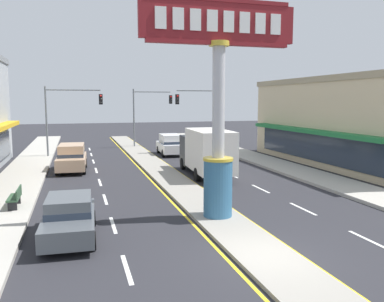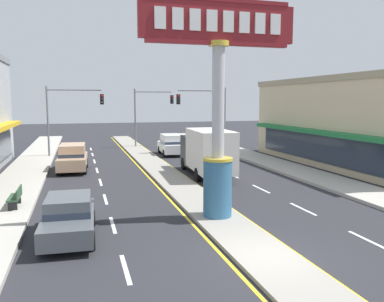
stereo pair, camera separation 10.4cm
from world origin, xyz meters
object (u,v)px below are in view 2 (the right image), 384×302
(sedan_far_right_lane, at_px, (69,217))
(box_truck_near_right_lane, at_px, (207,151))
(traffic_light_left_side, at_px, (69,109))
(street_bench, at_px, (16,197))
(traffic_light_right_side, at_px, (207,108))
(suv_mid_left_lane, at_px, (73,157))
(suv_near_left_lane, at_px, (171,144))
(traffic_light_median_far, at_px, (149,108))
(district_sign, at_px, (218,110))
(storefront_right, at_px, (360,121))

(sedan_far_right_lane, bearing_deg, box_truck_near_right_lane, 49.71)
(traffic_light_left_side, relative_size, street_bench, 3.87)
(traffic_light_left_side, bearing_deg, traffic_light_right_side, -3.09)
(traffic_light_right_side, distance_m, suv_mid_left_lane, 14.31)
(sedan_far_right_lane, height_order, suv_mid_left_lane, suv_mid_left_lane)
(suv_near_left_lane, distance_m, street_bench, 19.77)
(traffic_light_left_side, height_order, suv_near_left_lane, traffic_light_left_side)
(traffic_light_median_far, relative_size, sedan_far_right_lane, 1.42)
(box_truck_near_right_lane, distance_m, sedan_far_right_lane, 13.29)
(suv_near_left_lane, bearing_deg, box_truck_near_right_lane, -90.42)
(district_sign, bearing_deg, traffic_light_left_side, 106.51)
(box_truck_near_right_lane, height_order, sedan_far_right_lane, box_truck_near_right_lane)
(storefront_right, xyz_separation_m, suv_mid_left_lane, (-21.61, 2.98, -2.40))
(traffic_light_right_side, distance_m, street_bench, 22.49)
(storefront_right, relative_size, suv_mid_left_lane, 4.13)
(traffic_light_left_side, distance_m, street_bench, 17.87)
(traffic_light_right_side, height_order, suv_mid_left_lane, traffic_light_right_side)
(street_bench, bearing_deg, traffic_light_left_side, 83.11)
(traffic_light_left_side, xyz_separation_m, sedan_far_right_lane, (0.29, -21.84, -3.46))
(district_sign, distance_m, street_bench, 9.97)
(box_truck_near_right_lane, relative_size, suv_near_left_lane, 1.50)
(box_truck_near_right_lane, bearing_deg, sedan_far_right_lane, -130.29)
(district_sign, xyz_separation_m, suv_mid_left_lane, (-5.97, 13.79, -3.60))
(traffic_light_median_far, bearing_deg, street_bench, -113.83)
(traffic_light_right_side, relative_size, street_bench, 3.87)
(traffic_light_median_far, xyz_separation_m, suv_mid_left_lane, (-7.80, -13.03, -3.21))
(sedan_far_right_lane, relative_size, suv_near_left_lane, 0.93)
(district_sign, relative_size, suv_near_left_lane, 1.89)
(district_sign, height_order, sedan_far_right_lane, district_sign)
(traffic_light_left_side, height_order, box_truck_near_right_lane, traffic_light_left_side)
(box_truck_near_right_lane, bearing_deg, suv_mid_left_lane, 152.94)
(district_sign, distance_m, traffic_light_median_far, 26.88)
(storefront_right, relative_size, suv_near_left_lane, 4.14)
(storefront_right, bearing_deg, traffic_light_median_far, 130.78)
(traffic_light_right_side, distance_m, suv_near_left_lane, 4.86)
(traffic_light_right_side, bearing_deg, traffic_light_median_far, 124.89)
(storefront_right, distance_m, suv_near_left_lane, 16.15)
(suv_near_left_lane, distance_m, suv_mid_left_lane, 10.74)
(sedan_far_right_lane, bearing_deg, traffic_light_right_side, 59.95)
(sedan_far_right_lane, height_order, suv_near_left_lane, suv_near_left_lane)
(sedan_far_right_lane, bearing_deg, suv_mid_left_lane, 89.99)
(traffic_light_left_side, relative_size, traffic_light_median_far, 1.00)
(traffic_light_left_side, relative_size, traffic_light_right_side, 1.00)
(sedan_far_right_lane, relative_size, street_bench, 2.73)
(traffic_light_left_side, xyz_separation_m, suv_near_left_lane, (8.94, -0.98, -3.26))
(district_sign, bearing_deg, traffic_light_median_far, 86.11)
(suv_near_left_lane, bearing_deg, suv_mid_left_lane, -143.66)
(traffic_light_median_far, distance_m, suv_mid_left_lane, 15.52)
(storefront_right, relative_size, street_bench, 12.10)
(storefront_right, distance_m, sedan_far_right_lane, 24.62)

